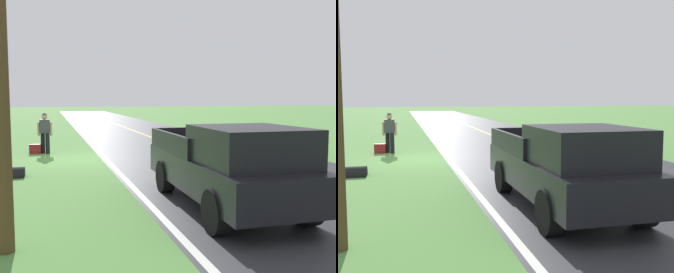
% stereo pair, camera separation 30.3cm
% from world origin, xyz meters
% --- Properties ---
extents(ground_plane, '(200.00, 200.00, 0.00)m').
position_xyz_m(ground_plane, '(0.00, 0.00, 0.00)').
color(ground_plane, '#568E42').
extents(road_surface, '(8.08, 120.00, 0.00)m').
position_xyz_m(road_surface, '(-4.76, 0.00, 0.00)').
color(road_surface, '#333338').
rests_on(road_surface, ground).
extents(lane_edge_line, '(0.16, 117.60, 0.00)m').
position_xyz_m(lane_edge_line, '(-0.90, 0.00, 0.01)').
color(lane_edge_line, silver).
rests_on(lane_edge_line, ground).
extents(lane_centre_line, '(0.14, 117.60, 0.00)m').
position_xyz_m(lane_centre_line, '(-4.76, 0.00, 0.01)').
color(lane_centre_line, gold).
rests_on(lane_centre_line, ground).
extents(hitchhiker_walking, '(0.62, 0.53, 1.75)m').
position_xyz_m(hitchhiker_walking, '(1.37, -2.11, 0.98)').
color(hitchhiker_walking, black).
rests_on(hitchhiker_walking, ground).
extents(suitcase_carried, '(0.48, 0.24, 0.41)m').
position_xyz_m(suitcase_carried, '(1.80, -2.07, 0.21)').
color(suitcase_carried, maroon).
rests_on(suitcase_carried, ground).
extents(pickup_truck_passing, '(2.14, 5.42, 1.82)m').
position_xyz_m(pickup_truck_passing, '(-2.46, 8.10, 0.97)').
color(pickup_truck_passing, black).
rests_on(pickup_truck_passing, ground).
extents(drainage_culvert, '(0.80, 0.60, 0.60)m').
position_xyz_m(drainage_culvert, '(2.34, 3.08, 0.00)').
color(drainage_culvert, black).
rests_on(drainage_culvert, ground).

